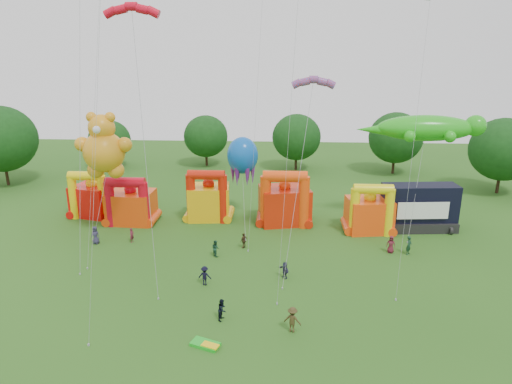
# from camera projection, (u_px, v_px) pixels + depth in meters

# --- Properties ---
(tree_ring) EXTENTS (120.89, 122.96, 12.07)m
(tree_ring) POSITION_uv_depth(u_px,v_px,m) (168.00, 290.00, 26.58)
(tree_ring) COLOR #352314
(tree_ring) RESTS_ON ground
(bouncy_castle_0) EXTENTS (5.45, 4.78, 5.95)m
(bouncy_castle_0) POSITION_uv_depth(u_px,v_px,m) (92.00, 198.00, 56.26)
(bouncy_castle_0) COLOR red
(bouncy_castle_0) RESTS_ON ground
(bouncy_castle_1) EXTENTS (5.32, 4.35, 5.92)m
(bouncy_castle_1) POSITION_uv_depth(u_px,v_px,m) (131.00, 205.00, 53.93)
(bouncy_castle_1) COLOR #E83F0C
(bouncy_castle_1) RESTS_ON ground
(bouncy_castle_2) EXTENTS (5.23, 4.36, 6.42)m
(bouncy_castle_2) POSITION_uv_depth(u_px,v_px,m) (209.00, 200.00, 55.09)
(bouncy_castle_2) COLOR #EAA90C
(bouncy_castle_2) RESTS_ON ground
(bouncy_castle_3) EXTENTS (6.43, 5.56, 6.73)m
(bouncy_castle_3) POSITION_uv_depth(u_px,v_px,m) (284.00, 203.00, 53.75)
(bouncy_castle_3) COLOR red
(bouncy_castle_3) RESTS_ON ground
(bouncy_castle_4) EXTENTS (5.27, 4.46, 5.91)m
(bouncy_castle_4) POSITION_uv_depth(u_px,v_px,m) (369.00, 213.00, 51.26)
(bouncy_castle_4) COLOR #FF460D
(bouncy_castle_4) RESTS_ON ground
(stage_trailer) EXTENTS (8.55, 3.83, 5.31)m
(stage_trailer) POSITION_uv_depth(u_px,v_px,m) (419.00, 208.00, 51.86)
(stage_trailer) COLOR black
(stage_trailer) RESTS_ON ground
(teddy_bear_kite) EXTENTS (6.08, 4.32, 13.78)m
(teddy_bear_kite) POSITION_uv_depth(u_px,v_px,m) (103.00, 157.00, 47.87)
(teddy_bear_kite) COLOR orange
(teddy_bear_kite) RESTS_ON ground
(gecko_kite) EXTENTS (14.35, 8.73, 12.96)m
(gecko_kite) POSITION_uv_depth(u_px,v_px,m) (421.00, 162.00, 50.61)
(gecko_kite) COLOR green
(gecko_kite) RESTS_ON ground
(octopus_kite) EXTENTS (3.74, 10.29, 9.95)m
(octopus_kite) POSITION_uv_depth(u_px,v_px,m) (243.00, 177.00, 54.01)
(octopus_kite) COLOR #0C53B7
(octopus_kite) RESTS_ON ground
(parafoil_kites) EXTENTS (24.97, 11.58, 27.80)m
(parafoil_kites) POSITION_uv_depth(u_px,v_px,m) (216.00, 163.00, 38.89)
(parafoil_kites) COLOR red
(parafoil_kites) RESTS_ON ground
(diamond_kites) EXTENTS (30.24, 22.89, 41.51)m
(diamond_kites) POSITION_uv_depth(u_px,v_px,m) (231.00, 85.00, 37.23)
(diamond_kites) COLOR #EE460B
(diamond_kites) RESTS_ON ground
(folded_kite_bundle) EXTENTS (2.23, 1.65, 0.31)m
(folded_kite_bundle) POSITION_uv_depth(u_px,v_px,m) (206.00, 344.00, 31.58)
(folded_kite_bundle) COLOR green
(folded_kite_bundle) RESTS_ON ground
(spectator_0) EXTENTS (0.99, 0.69, 1.94)m
(spectator_0) POSITION_uv_depth(u_px,v_px,m) (95.00, 235.00, 48.27)
(spectator_0) COLOR #2D2945
(spectator_0) RESTS_ON ground
(spectator_1) EXTENTS (0.56, 0.68, 1.59)m
(spectator_1) POSITION_uv_depth(u_px,v_px,m) (132.00, 235.00, 48.70)
(spectator_1) COLOR maroon
(spectator_1) RESTS_ON ground
(spectator_2) EXTENTS (1.02, 1.03, 1.68)m
(spectator_2) POSITION_uv_depth(u_px,v_px,m) (216.00, 248.00, 45.35)
(spectator_2) COLOR #1A432E
(spectator_2) RESTS_ON ground
(spectator_3) EXTENTS (1.20, 0.78, 1.76)m
(spectator_3) POSITION_uv_depth(u_px,v_px,m) (205.00, 276.00, 39.69)
(spectator_3) COLOR black
(spectator_3) RESTS_ON ground
(spectator_4) EXTENTS (0.92, 1.00, 1.64)m
(spectator_4) POSITION_uv_depth(u_px,v_px,m) (244.00, 241.00, 47.25)
(spectator_4) COLOR #3F2C19
(spectator_4) RESTS_ON ground
(spectator_5) EXTENTS (1.20, 1.44, 1.55)m
(spectator_5) POSITION_uv_depth(u_px,v_px,m) (285.00, 270.00, 40.96)
(spectator_5) COLOR #282742
(spectator_5) RESTS_ON ground
(spectator_6) EXTENTS (1.02, 0.82, 1.81)m
(spectator_6) POSITION_uv_depth(u_px,v_px,m) (391.00, 244.00, 46.09)
(spectator_6) COLOR maroon
(spectator_6) RESTS_ON ground
(spectator_7) EXTENTS (0.79, 0.85, 1.95)m
(spectator_7) POSITION_uv_depth(u_px,v_px,m) (409.00, 245.00, 45.72)
(spectator_7) COLOR #163724
(spectator_7) RESTS_ON ground
(spectator_8) EXTENTS (0.86, 0.98, 1.72)m
(spectator_8) POSITION_uv_depth(u_px,v_px,m) (222.00, 309.00, 34.53)
(spectator_8) COLOR black
(spectator_8) RESTS_ON ground
(spectator_9) EXTENTS (1.45, 1.11, 1.98)m
(spectator_9) POSITION_uv_depth(u_px,v_px,m) (292.00, 320.00, 32.98)
(spectator_9) COLOR #3D3218
(spectator_9) RESTS_ON ground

